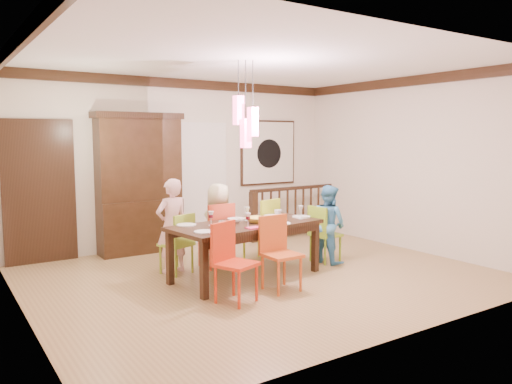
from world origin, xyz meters
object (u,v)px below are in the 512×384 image
chair_far_left (176,239)px  chair_end_right (326,230)px  dining_table (246,229)px  china_hutch (139,183)px  person_end_right (328,224)px  person_far_left (172,226)px  balustrade (295,210)px  person_far_mid (219,224)px

chair_far_left → chair_end_right: bearing=144.7°
dining_table → china_hutch: size_ratio=0.94×
chair_end_right → person_end_right: 0.11m
person_far_left → chair_far_left: bearing=95.5°
balustrade → china_hutch: bearing=171.0°
chair_far_left → chair_end_right: 2.27m
dining_table → person_far_mid: size_ratio=1.77×
chair_far_left → china_hutch: bearing=-110.7°
dining_table → person_end_right: size_ratio=1.82×
chair_far_left → person_far_mid: bearing=167.9°
dining_table → chair_far_left: chair_far_left is taller
chair_far_left → person_far_mid: (0.73, 0.08, 0.12)m
chair_end_right → person_far_left: (-2.20, 0.74, 0.17)m
chair_far_left → person_far_mid: person_far_mid is taller
person_far_left → person_end_right: (2.20, -0.79, -0.07)m
person_far_mid → person_end_right: (1.46, -0.79, -0.02)m
china_hutch → dining_table: bearing=-74.0°
chair_far_left → person_end_right: 2.30m
chair_end_right → person_far_mid: 1.63m
dining_table → chair_far_left: bearing=127.4°
balustrade → person_far_mid: 2.56m
dining_table → person_far_mid: (0.03, 0.80, -0.05)m
balustrade → person_far_mid: bearing=-156.6°
chair_end_right → dining_table: bearing=89.2°
person_far_left → dining_table: bearing=124.6°
balustrade → chair_far_left: bearing=-160.9°
chair_end_right → person_far_left: bearing=68.0°
china_hutch → person_far_mid: china_hutch is taller
china_hutch → person_far_left: china_hutch is taller
china_hutch → person_far_left: (-0.07, -1.45, -0.49)m
china_hutch → balustrade: china_hutch is taller
chair_end_right → china_hutch: china_hutch is taller
balustrade → person_far_left: size_ratio=1.59×
dining_table → person_far_left: size_ratio=1.63×
balustrade → person_far_mid: person_far_mid is taller
chair_far_left → china_hutch: (0.05, 1.54, 0.66)m
chair_end_right → person_far_left: person_far_left is taller
person_far_left → balustrade: bearing=-167.3°
person_far_mid → dining_table: bearing=69.7°
chair_end_right → china_hutch: (-2.12, 2.19, 0.66)m
chair_far_left → person_far_left: person_far_left is taller
chair_far_left → dining_table: bearing=115.7°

